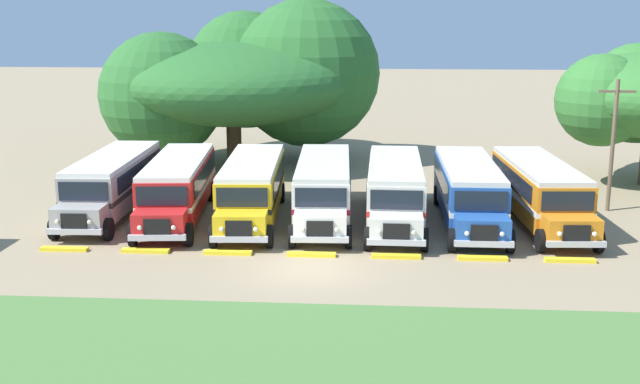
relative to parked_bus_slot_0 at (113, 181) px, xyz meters
name	(u,v)px	position (x,y,z in m)	size (l,w,h in m)	color
ground_plane	(308,269)	(10.43, -8.19, -1.58)	(220.00, 220.00, 0.00)	#937F60
foreground_grass_strip	(281,365)	(10.43, -16.75, -1.58)	(80.00, 9.74, 0.01)	#4C7538
parked_bus_slot_0	(113,181)	(0.00, 0.00, 0.00)	(3.00, 10.88, 2.82)	#9E9993
parked_bus_slot_1	(178,185)	(3.44, -0.65, 0.00)	(3.56, 10.97, 2.82)	red
parked_bus_slot_2	(252,186)	(7.08, -0.64, 0.00)	(3.21, 10.92, 2.82)	yellow
parked_bus_slot_3	(323,186)	(10.50, -0.42, 0.00)	(3.07, 10.89, 2.82)	silver
parked_bus_slot_4	(395,188)	(13.93, -0.61, 0.00)	(2.76, 10.85, 2.82)	silver
parked_bus_slot_5	(469,189)	(17.39, -0.56, 0.00)	(2.72, 10.85, 2.82)	#23519E
parked_bus_slot_6	(540,189)	(20.74, -0.33, 0.00)	(3.30, 10.93, 2.82)	orange
curb_wheelstop_0	(64,249)	(0.03, -6.53, -1.51)	(2.00, 0.36, 0.15)	yellow
curb_wheelstop_1	(145,251)	(3.50, -6.53, -1.51)	(2.00, 0.36, 0.15)	yellow
curb_wheelstop_2	(228,253)	(6.97, -6.53, -1.51)	(2.00, 0.36, 0.15)	yellow
curb_wheelstop_3	(311,254)	(10.43, -6.53, -1.51)	(2.00, 0.36, 0.15)	yellow
curb_wheelstop_4	(396,256)	(13.90, -6.53, -1.51)	(2.00, 0.36, 0.15)	yellow
curb_wheelstop_5	(483,258)	(17.36, -6.53, -1.51)	(2.00, 0.36, 0.15)	yellow
curb_wheelstop_6	(570,260)	(20.83, -6.53, -1.51)	(2.00, 0.36, 0.15)	yellow
broad_shade_tree	(246,80)	(4.44, 13.89, 3.86)	(17.57, 15.83, 10.67)	brown
utility_pole	(613,141)	(24.67, 2.11, 1.95)	(1.80, 0.20, 6.59)	brown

